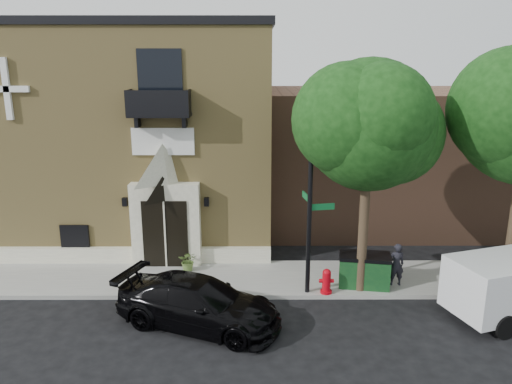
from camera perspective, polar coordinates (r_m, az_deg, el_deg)
ground at (r=17.34m, az=-8.21°, el=-12.08°), size 120.00×120.00×0.00m
sidewalk at (r=18.54m, az=-4.47°, el=-9.84°), size 42.00×3.00×0.15m
church at (r=24.06m, az=-13.13°, el=6.92°), size 12.20×11.01×9.30m
neighbour_building at (r=26.52m, az=21.17°, el=3.87°), size 18.00×8.00×6.40m
street_tree_left at (r=16.17m, az=13.00°, el=7.58°), size 4.97×4.38×7.77m
black_sedan at (r=15.46m, az=-6.58°, el=-12.47°), size 5.50×3.75×1.48m
street_sign at (r=16.40m, az=6.18°, el=-2.01°), size 1.01×0.92×5.81m
fire_hydrant at (r=17.27m, az=8.05°, el=-10.06°), size 0.50×0.40×0.87m
dumpster at (r=17.98m, az=12.26°, el=-8.68°), size 1.89×1.26×1.15m
planter at (r=18.98m, az=-7.73°, el=-7.80°), size 0.72×0.64×0.78m
pedestrian_near at (r=18.20m, az=15.73°, el=-7.97°), size 0.58×0.40×1.53m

